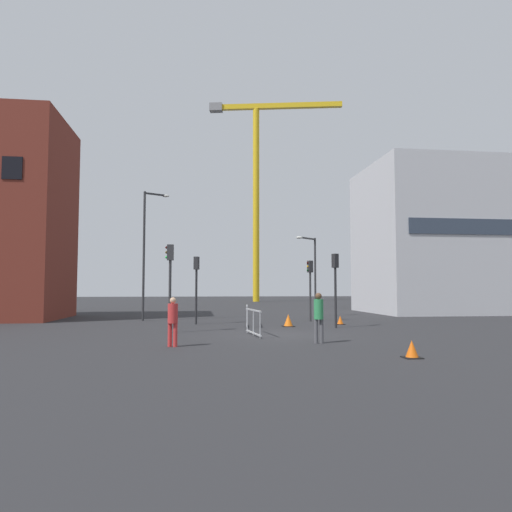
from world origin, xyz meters
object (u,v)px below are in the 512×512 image
traffic_light_island (310,280)px  pedestrian_walking (173,318)px  traffic_cone_on_verge (288,321)px  traffic_cone_orange (412,350)px  pedestrian_waiting (319,314)px  construction_crane (259,171)px  traffic_light_crosswalk (196,278)px  traffic_light_median (170,273)px  streetlamp_short (312,267)px  streetlamp_tall (147,245)px  traffic_cone_by_barrier (340,321)px  traffic_light_verge (335,278)px

traffic_light_island → pedestrian_walking: 13.36m
traffic_cone_on_verge → traffic_cone_orange: 11.07m
traffic_light_island → pedestrian_waiting: 10.96m
construction_crane → traffic_cone_on_verge: (-3.93, -40.80, -17.96)m
traffic_light_crosswalk → traffic_light_island: traffic_light_crosswalk is taller
traffic_light_island → traffic_light_median: (-7.85, -5.97, 0.21)m
pedestrian_walking → traffic_light_median: bearing=94.4°
streetlamp_short → traffic_cone_on_verge: 9.08m
traffic_light_crosswalk → traffic_cone_on_verge: (4.68, -2.02, -2.19)m
streetlamp_tall → pedestrian_waiting: streetlamp_tall is taller
construction_crane → pedestrian_walking: bearing=-101.0°
traffic_light_median → pedestrian_walking: 5.29m
streetlamp_short → traffic_cone_by_barrier: bearing=-91.9°
traffic_light_island → pedestrian_walking: size_ratio=2.14×
construction_crane → traffic_light_crosswalk: construction_crane is taller
streetlamp_tall → traffic_cone_by_barrier: 12.30m
streetlamp_tall → traffic_light_verge: bearing=-32.1°
construction_crane → streetlamp_tall: bearing=-108.0°
traffic_cone_on_verge → traffic_cone_orange: size_ratio=1.23×
traffic_light_crosswalk → traffic_light_median: traffic_light_median is taller
streetlamp_tall → traffic_light_island: bearing=-10.1°
traffic_light_island → traffic_cone_on_verge: size_ratio=5.73×
streetlamp_short → traffic_light_crosswalk: bearing=-143.5°
pedestrian_walking → traffic_cone_orange: (6.90, -3.42, -0.74)m
traffic_cone_on_verge → traffic_cone_by_barrier: (3.02, 0.90, -0.08)m
pedestrian_waiting → traffic_cone_on_verge: bearing=87.6°
pedestrian_walking → traffic_cone_on_verge: size_ratio=2.67×
streetlamp_tall → traffic_light_median: bearing=-76.7°
traffic_light_verge → pedestrian_walking: traffic_light_verge is taller
traffic_cone_on_verge → traffic_light_crosswalk: bearing=156.6°
pedestrian_walking → traffic_cone_orange: size_ratio=3.30×
traffic_cone_on_verge → traffic_cone_orange: traffic_cone_on_verge is taller
streetlamp_tall → pedestrian_walking: bearing=-80.1°
traffic_cone_on_verge → traffic_light_verge: bearing=-25.6°
streetlamp_short → pedestrian_walking: size_ratio=3.26×
construction_crane → streetlamp_short: 36.11m
construction_crane → traffic_light_median: size_ratio=7.18×
traffic_light_crosswalk → traffic_light_median: 4.72m
traffic_light_median → pedestrian_waiting: 7.42m
pedestrian_walking → traffic_light_verge: bearing=40.4°
streetlamp_short → traffic_light_median: streetlamp_short is taller
traffic_light_island → traffic_light_median: size_ratio=0.91×
pedestrian_walking → pedestrian_waiting: pedestrian_waiting is taller
streetlamp_tall → traffic_cone_by_barrier: size_ratio=16.65×
pedestrian_waiting → traffic_cone_on_verge: size_ratio=2.90×
traffic_light_crosswalk → pedestrian_walking: traffic_light_crosswalk is taller
streetlamp_tall → traffic_light_crosswalk: bearing=-46.2°
traffic_light_verge → traffic_light_median: bearing=-169.4°
pedestrian_waiting → traffic_light_island: bearing=77.8°
pedestrian_waiting → traffic_cone_by_barrier: pedestrian_waiting is taller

